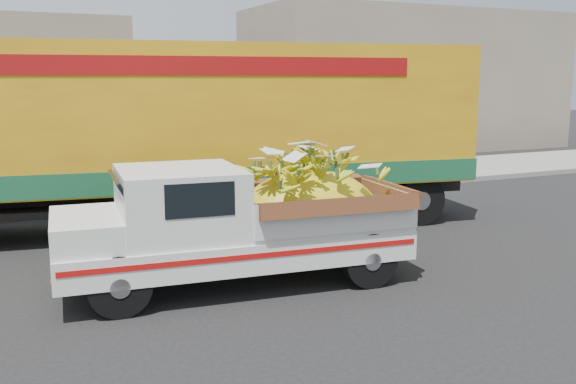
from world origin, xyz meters
name	(u,v)px	position (x,y,z in m)	size (l,w,h in m)	color
ground	(218,272)	(0.00, 0.00, 0.00)	(100.00, 100.00, 0.00)	black
curb	(142,206)	(0.00, 5.65, 0.07)	(60.00, 0.25, 0.15)	gray
sidewalk	(125,192)	(0.00, 7.75, 0.07)	(60.00, 4.00, 0.14)	gray
building_right	(406,81)	(14.00, 14.65, 3.00)	(14.00, 6.00, 6.00)	gray
pickup_truck	(260,220)	(0.45, -0.73, 0.99)	(5.39, 2.39, 1.83)	black
semi_trailer	(193,128)	(0.59, 3.19, 2.12)	(12.07, 4.39, 3.80)	black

